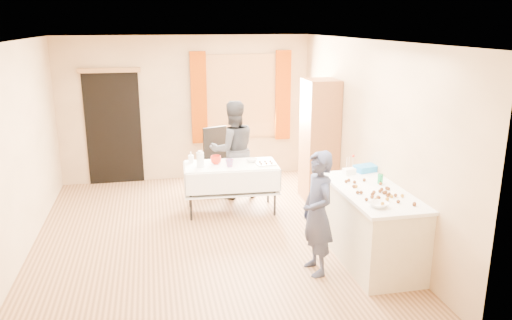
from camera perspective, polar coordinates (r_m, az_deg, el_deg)
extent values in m
cube|color=#9E7047|center=(6.90, -5.78, -8.81)|extent=(4.50, 5.50, 0.02)
cube|color=white|center=(6.29, -6.45, 13.48)|extent=(4.50, 5.50, 0.02)
cube|color=tan|center=(9.17, -7.93, 5.82)|extent=(4.50, 0.02, 2.60)
cube|color=tan|center=(3.87, -1.72, -7.72)|extent=(4.50, 0.02, 2.60)
cube|color=tan|center=(6.65, -25.85, 0.69)|extent=(0.02, 5.50, 2.60)
cube|color=tan|center=(7.06, 12.48, 2.69)|extent=(0.02, 5.50, 2.60)
cube|color=olive|center=(9.22, -1.71, 7.28)|extent=(1.32, 0.06, 1.52)
cube|color=white|center=(9.20, -1.69, 7.27)|extent=(1.20, 0.02, 1.40)
cube|color=#8B3200|center=(9.07, -6.54, 7.04)|extent=(0.28, 0.06, 1.65)
cube|color=#8B3200|center=(9.34, 3.10, 7.37)|extent=(0.28, 0.06, 1.65)
cube|color=black|center=(9.20, -15.96, 3.50)|extent=(0.95, 0.04, 2.00)
cube|color=olive|center=(9.02, -16.46, 9.80)|extent=(1.05, 0.06, 0.08)
cube|color=brown|center=(8.08, 7.25, 2.22)|extent=(0.50, 0.60, 1.96)
cube|color=beige|center=(6.23, 12.96, -7.48)|extent=(0.72, 1.59, 0.86)
cube|color=white|center=(6.07, 13.22, -3.48)|extent=(0.78, 1.65, 0.04)
cube|color=white|center=(7.53, -2.89, -0.64)|extent=(1.41, 0.76, 0.04)
cube|color=black|center=(8.60, -4.05, -0.36)|extent=(0.57, 0.57, 0.06)
cube|color=black|center=(8.70, -4.71, 1.75)|extent=(0.43, 0.19, 0.63)
imported|color=#252B48|center=(5.73, 7.04, -6.07)|extent=(0.60, 0.46, 1.45)
imported|color=black|center=(8.16, -2.63, 1.19)|extent=(0.91, 0.78, 1.61)
cylinder|color=#17854A|center=(6.29, 14.02, -2.10)|extent=(0.07, 0.07, 0.12)
imported|color=white|center=(5.52, 13.83, -4.99)|extent=(0.33, 0.33, 0.05)
cube|color=white|center=(6.58, 10.61, -1.29)|extent=(0.16, 0.12, 0.08)
cube|color=#1E7FD1|center=(6.77, 12.47, -0.93)|extent=(0.34, 0.26, 0.08)
cylinder|color=silver|center=(7.39, -6.39, 0.03)|extent=(0.13, 0.13, 0.22)
imported|color=red|center=(7.54, -4.60, 0.02)|extent=(0.18, 0.18, 0.13)
imported|color=red|center=(7.38, -3.04, -0.34)|extent=(0.14, 0.14, 0.11)
imported|color=white|center=(7.65, -0.53, -0.01)|extent=(0.22, 0.22, 0.05)
cube|color=white|center=(7.49, 1.14, -0.47)|extent=(0.30, 0.23, 0.02)
imported|color=white|center=(7.66, -7.44, 0.33)|extent=(0.10, 0.10, 0.16)
sphere|color=#3F2314|center=(6.07, 11.36, -2.96)|extent=(0.04, 0.04, 0.04)
sphere|color=#3A1C0B|center=(6.23, 10.26, -2.41)|extent=(0.04, 0.04, 0.04)
sphere|color=#3A1C0B|center=(6.07, 14.89, -3.19)|extent=(0.04, 0.04, 0.04)
sphere|color=#3A1C0B|center=(6.03, 14.17, -3.27)|extent=(0.04, 0.04, 0.04)
sphere|color=#3A1C0B|center=(5.84, 13.16, -3.83)|extent=(0.04, 0.04, 0.04)
sphere|color=#3A1C0B|center=(5.94, 14.61, -3.58)|extent=(0.04, 0.04, 0.04)
sphere|color=#3F2314|center=(5.68, 13.55, -4.41)|extent=(0.04, 0.04, 0.04)
sphere|color=#3A1C0B|center=(5.68, 15.94, -4.59)|extent=(0.04, 0.04, 0.04)
sphere|color=#3A1C0B|center=(5.64, 17.64, -4.86)|extent=(0.04, 0.04, 0.04)
sphere|color=#3A1C0B|center=(5.75, 13.86, -4.19)|extent=(0.04, 0.04, 0.04)
sphere|color=#3A1C0B|center=(5.86, 11.53, -3.65)|extent=(0.04, 0.04, 0.04)
sphere|color=#3A1C0B|center=(6.28, 10.56, -2.28)|extent=(0.04, 0.04, 0.04)
sphere|color=#3F2314|center=(5.57, 14.28, -4.86)|extent=(0.04, 0.04, 0.04)
sphere|color=#3A1C0B|center=(5.66, 12.51, -4.42)|extent=(0.04, 0.04, 0.04)
sphere|color=#3A1C0B|center=(6.23, 11.19, -2.48)|extent=(0.04, 0.04, 0.04)
sphere|color=#3A1C0B|center=(5.76, 13.78, -4.15)|extent=(0.04, 0.04, 0.04)
sphere|color=#3A1C0B|center=(5.66, 17.65, -4.79)|extent=(0.04, 0.04, 0.04)
sphere|color=#3A1C0B|center=(6.24, 14.05, -2.63)|extent=(0.04, 0.04, 0.04)
sphere|color=#3F2314|center=(5.87, 16.38, -3.94)|extent=(0.04, 0.04, 0.04)
sphere|color=#3A1C0B|center=(6.06, 11.11, -2.98)|extent=(0.04, 0.04, 0.04)
sphere|color=#3A1C0B|center=(5.87, 15.66, -3.90)|extent=(0.04, 0.04, 0.04)
sphere|color=#3A1C0B|center=(5.91, 13.33, -3.59)|extent=(0.04, 0.04, 0.04)
sphere|color=#3A1C0B|center=(6.33, 12.27, -2.24)|extent=(0.04, 0.04, 0.04)
sphere|color=#3A1C0B|center=(5.75, 13.12, -4.12)|extent=(0.04, 0.04, 0.04)
sphere|color=#3F2314|center=(5.83, 15.23, -4.01)|extent=(0.04, 0.04, 0.04)
sphere|color=#3A1C0B|center=(5.97, 13.98, -3.46)|extent=(0.04, 0.04, 0.04)
sphere|color=#3A1C0B|center=(5.87, 11.93, -3.65)|extent=(0.04, 0.04, 0.04)
sphere|color=#3A1C0B|center=(5.93, 14.40, -3.62)|extent=(0.04, 0.04, 0.04)
sphere|color=#3A1C0B|center=(6.09, 14.71, -3.12)|extent=(0.04, 0.04, 0.04)
sphere|color=#3A1C0B|center=(5.85, 14.80, -3.91)|extent=(0.04, 0.04, 0.04)
sphere|color=#3F2314|center=(5.73, 14.76, -4.31)|extent=(0.04, 0.04, 0.04)
sphere|color=#3A1C0B|center=(5.89, 14.98, -3.78)|extent=(0.04, 0.04, 0.04)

